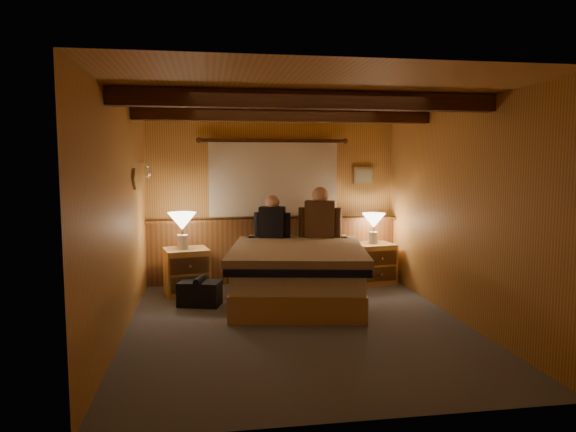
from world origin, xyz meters
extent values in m
plane|color=#545A63|center=(0.00, 0.00, 0.00)|extent=(4.20, 4.20, 0.00)
plane|color=#E09A54|center=(0.00, 0.00, 2.40)|extent=(4.20, 4.20, 0.00)
plane|color=gold|center=(0.00, 2.10, 1.20)|extent=(3.60, 0.00, 3.60)
plane|color=gold|center=(-1.80, 0.00, 1.20)|extent=(0.00, 4.20, 4.20)
plane|color=gold|center=(1.80, 0.00, 1.20)|extent=(0.00, 4.20, 4.20)
plane|color=gold|center=(0.00, -2.10, 1.20)|extent=(3.60, 0.00, 3.60)
cube|color=brown|center=(0.00, 2.04, 0.45)|extent=(3.60, 0.12, 0.90)
cube|color=brown|center=(0.00, 1.98, 0.92)|extent=(3.60, 0.22, 0.04)
cylinder|color=#4C2A13|center=(0.00, 2.02, 2.05)|extent=(2.10, 0.05, 0.05)
sphere|color=#4C2A13|center=(-1.05, 2.02, 2.05)|extent=(0.08, 0.08, 0.08)
sphere|color=#4C2A13|center=(1.05, 2.02, 2.05)|extent=(0.08, 0.08, 0.08)
cube|color=white|center=(0.00, 2.03, 1.50)|extent=(1.85, 0.08, 1.05)
cube|color=#4C2A13|center=(0.00, -0.60, 2.31)|extent=(3.60, 0.15, 0.16)
cube|color=#4C2A13|center=(0.00, 0.90, 2.31)|extent=(3.60, 0.15, 0.16)
cylinder|color=white|center=(-1.74, 1.60, 1.75)|extent=(0.03, 0.55, 0.03)
torus|color=white|center=(-1.71, 1.45, 1.63)|extent=(0.01, 0.21, 0.21)
torus|color=white|center=(-1.71, 1.68, 1.63)|extent=(0.01, 0.21, 0.21)
cube|color=tan|center=(1.35, 2.08, 1.55)|extent=(0.30, 0.03, 0.25)
cube|color=beige|center=(1.35, 2.06, 1.55)|extent=(0.24, 0.01, 0.19)
cube|color=tan|center=(0.16, 0.97, 0.15)|extent=(1.84, 2.25, 0.30)
cube|color=white|center=(0.16, 0.97, 0.42)|extent=(1.80, 2.21, 0.24)
cube|color=black|center=(0.12, 0.72, 0.58)|extent=(1.83, 1.87, 0.08)
cube|color=tan|center=(0.14, 0.85, 0.65)|extent=(1.91, 2.07, 0.12)
cube|color=white|center=(-0.08, 1.81, 0.63)|extent=(0.66, 0.44, 0.16)
cube|color=white|center=(0.68, 1.68, 0.63)|extent=(0.66, 0.44, 0.16)
cube|color=tan|center=(-1.23, 1.52, 0.30)|extent=(0.65, 0.60, 0.61)
cube|color=brown|center=(-1.18, 1.29, 0.43)|extent=(0.49, 0.12, 0.21)
cube|color=brown|center=(-1.18, 1.29, 0.18)|extent=(0.49, 0.12, 0.21)
cylinder|color=white|center=(-1.18, 1.29, 0.43)|extent=(0.04, 0.04, 0.03)
cylinder|color=white|center=(-1.18, 1.29, 0.18)|extent=(0.04, 0.04, 0.03)
cube|color=tan|center=(1.42, 1.74, 0.29)|extent=(0.60, 0.55, 0.58)
cube|color=brown|center=(1.45, 1.52, 0.41)|extent=(0.47, 0.10, 0.20)
cube|color=brown|center=(1.45, 1.52, 0.17)|extent=(0.47, 0.10, 0.20)
cylinder|color=white|center=(1.45, 1.52, 0.41)|extent=(0.03, 0.03, 0.03)
cylinder|color=white|center=(1.45, 1.52, 0.17)|extent=(0.03, 0.03, 0.03)
cylinder|color=silver|center=(-1.28, 1.51, 0.70)|extent=(0.14, 0.14, 0.18)
cylinder|color=white|center=(-1.28, 1.51, 0.82)|extent=(0.02, 0.02, 0.10)
cone|color=#FFEAC6|center=(-1.28, 1.51, 0.98)|extent=(0.37, 0.37, 0.23)
cylinder|color=silver|center=(1.41, 1.74, 0.66)|extent=(0.13, 0.13, 0.17)
cylinder|color=white|center=(1.41, 1.74, 0.77)|extent=(0.02, 0.02, 0.09)
cone|color=#FFEAC6|center=(1.41, 1.74, 0.91)|extent=(0.33, 0.33, 0.20)
cube|color=black|center=(-0.06, 1.70, 0.90)|extent=(0.39, 0.29, 0.46)
cylinder|color=black|center=(-0.26, 1.76, 0.87)|extent=(0.11, 0.11, 0.36)
cylinder|color=black|center=(0.13, 1.64, 0.87)|extent=(0.11, 0.11, 0.36)
sphere|color=tan|center=(-0.06, 1.70, 1.20)|extent=(0.20, 0.20, 0.20)
cube|color=#462E1C|center=(0.60, 1.63, 0.94)|extent=(0.46, 0.35, 0.54)
cylinder|color=#462E1C|center=(0.37, 1.70, 0.90)|extent=(0.13, 0.13, 0.43)
cylinder|color=#462E1C|center=(0.82, 1.56, 0.90)|extent=(0.13, 0.13, 0.43)
sphere|color=tan|center=(0.60, 1.63, 1.29)|extent=(0.24, 0.24, 0.24)
cube|color=black|center=(-1.06, 0.93, 0.15)|extent=(0.56, 0.42, 0.30)
cylinder|color=black|center=(-1.06, 0.93, 0.32)|extent=(0.16, 0.31, 0.08)
camera|label=1|loc=(-0.94, -5.29, 1.74)|focal=32.00mm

